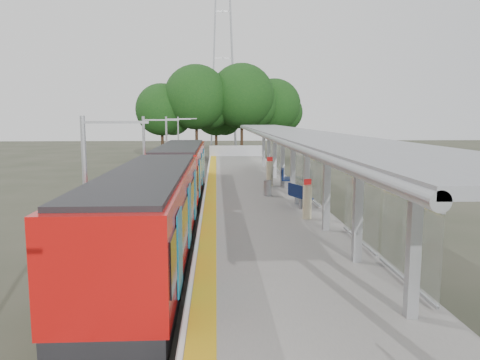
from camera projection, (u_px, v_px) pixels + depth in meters
name	position (u px, v px, depth m)	size (l,w,h in m)	color
trackbed	(179.00, 206.00, 27.86)	(3.00, 70.00, 0.24)	#59544C
platform	(254.00, 199.00, 28.04)	(6.00, 50.00, 1.00)	gray
tactile_strip	(211.00, 191.00, 27.84)	(0.60, 50.00, 0.02)	gold
end_fence	(236.00, 151.00, 52.59)	(6.00, 0.10, 1.20)	#9EA0A5
train	(170.00, 186.00, 22.62)	(2.74, 27.60, 3.62)	black
canopy	(291.00, 140.00, 23.85)	(3.27, 38.00, 3.66)	#9EA0A5
pylon	(223.00, 35.00, 77.98)	(8.00, 4.00, 38.00)	#9EA0A5
tree_cluster	(222.00, 102.00, 58.90)	(21.06, 12.11, 12.01)	#382316
catenary_masts	(146.00, 161.00, 26.42)	(2.08, 48.16, 5.40)	#9EA0A5
bench_mid	(299.00, 195.00, 22.95)	(1.03, 1.64, 1.08)	navy
bench_far	(285.00, 177.00, 29.32)	(0.84, 1.79, 1.17)	navy
info_pillar_near	(307.00, 202.00, 20.11)	(0.39, 0.39, 1.73)	beige
info_pillar_far	(270.00, 173.00, 29.71)	(0.42, 0.42, 1.86)	beige
litter_bin	(268.00, 188.00, 26.02)	(0.43, 0.43, 0.88)	#9EA0A5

